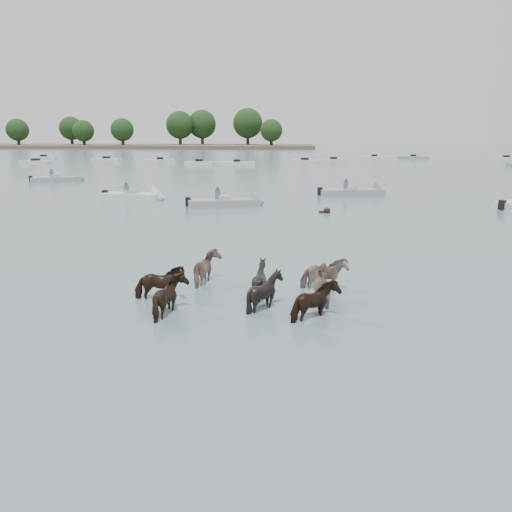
{
  "coord_description": "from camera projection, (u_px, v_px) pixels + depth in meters",
  "views": [
    {
      "loc": [
        3.19,
        -13.31,
        4.82
      ],
      "look_at": [
        2.15,
        1.94,
        1.1
      ],
      "focal_mm": 35.74,
      "sensor_mm": 36.0,
      "label": 1
    }
  ],
  "objects": [
    {
      "name": "motorboat_b",
      "position": [
        235.0,
        203.0,
        34.19
      ],
      "size": [
        5.46,
        2.76,
        1.92
      ],
      "rotation": [
        0.0,
        0.0,
        0.23
      ],
      "color": "gray",
      "rests_on": "ground"
    },
    {
      "name": "pony_herd",
      "position": [
        251.0,
        287.0,
        14.94
      ],
      "size": [
        6.54,
        4.62,
        1.32
      ],
      "color": "black",
      "rests_on": "ground"
    },
    {
      "name": "distant_flotilla",
      "position": [
        272.0,
        160.0,
        85.17
      ],
      "size": [
        105.57,
        23.96,
        0.93
      ],
      "color": "silver",
      "rests_on": "ground"
    },
    {
      "name": "motorboat_c",
      "position": [
        360.0,
        192.0,
        40.22
      ],
      "size": [
        5.69,
        2.65,
        1.92
      ],
      "rotation": [
        0.0,
        0.0,
        0.2
      ],
      "color": "gray",
      "rests_on": "ground"
    },
    {
      "name": "swimming_pony",
      "position": [
        326.0,
        211.0,
        31.3
      ],
      "size": [
        0.72,
        0.44,
        0.44
      ],
      "color": "black",
      "rests_on": "ground"
    },
    {
      "name": "motorboat_a",
      "position": [
        141.0,
        197.0,
        37.3
      ],
      "size": [
        5.03,
        2.23,
        1.92
      ],
      "rotation": [
        0.0,
        0.0,
        -0.14
      ],
      "color": "silver",
      "rests_on": "ground"
    },
    {
      "name": "treeline",
      "position": [
        59.0,
        126.0,
        162.47
      ],
      "size": [
        143.17,
        21.98,
        12.47
      ],
      "color": "#382619",
      "rests_on": "ground"
    },
    {
      "name": "motorboat_f",
      "position": [
        64.0,
        179.0,
        51.34
      ],
      "size": [
        5.34,
        3.44,
        1.92
      ],
      "rotation": [
        0.0,
        0.0,
        0.39
      ],
      "color": "gray",
      "rests_on": "ground"
    },
    {
      "name": "ground",
      "position": [
        175.0,
        309.0,
        14.25
      ],
      "size": [
        400.0,
        400.0,
        0.0
      ],
      "primitive_type": "plane",
      "color": "#4A5E6B",
      "rests_on": "ground"
    },
    {
      "name": "shoreline",
      "position": [
        64.0,
        146.0,
        164.16
      ],
      "size": [
        160.0,
        30.0,
        1.0
      ],
      "primitive_type": "cube",
      "color": "#4C4233",
      "rests_on": "ground"
    }
  ]
}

